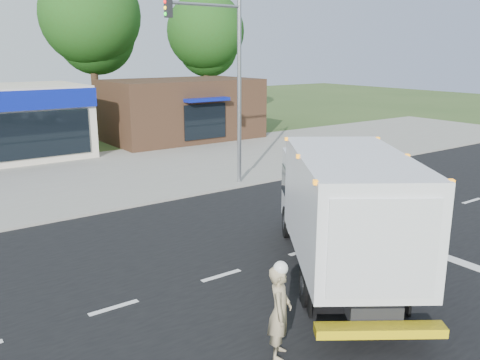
{
  "coord_description": "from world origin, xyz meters",
  "views": [
    {
      "loc": [
        -9.83,
        -10.43,
        5.8
      ],
      "look_at": [
        -0.44,
        2.73,
        1.7
      ],
      "focal_mm": 38.0,
      "sensor_mm": 36.0,
      "label": 1
    }
  ],
  "objects": [
    {
      "name": "ground",
      "position": [
        0.0,
        0.0,
        0.0
      ],
      "size": [
        120.0,
        120.0,
        0.0
      ],
      "primitive_type": "plane",
      "color": "#385123",
      "rests_on": "ground"
    },
    {
      "name": "road_asphalt",
      "position": [
        0.0,
        0.0,
        0.0
      ],
      "size": [
        60.0,
        14.0,
        0.02
      ],
      "primitive_type": "cube",
      "color": "black",
      "rests_on": "ground"
    },
    {
      "name": "sidewalk",
      "position": [
        0.0,
        8.2,
        0.06
      ],
      "size": [
        60.0,
        2.4,
        0.12
      ],
      "primitive_type": "cube",
      "color": "gray",
      "rests_on": "ground"
    },
    {
      "name": "parking_apron",
      "position": [
        0.0,
        14.0,
        0.01
      ],
      "size": [
        60.0,
        9.0,
        0.02
      ],
      "primitive_type": "cube",
      "color": "gray",
      "rests_on": "ground"
    },
    {
      "name": "lane_markings",
      "position": [
        1.35,
        -1.35,
        0.02
      ],
      "size": [
        55.2,
        7.0,
        0.01
      ],
      "color": "silver",
      "rests_on": "road_asphalt"
    },
    {
      "name": "ems_box_truck",
      "position": [
        -0.44,
        -1.79,
        2.0
      ],
      "size": [
        6.39,
        7.83,
        3.47
      ],
      "rotation": [
        0.0,
        0.0,
        0.97
      ],
      "color": "black",
      "rests_on": "ground"
    },
    {
      "name": "emergency_worker",
      "position": [
        -4.09,
        -3.69,
        0.97
      ],
      "size": [
        0.8,
        0.8,
        1.99
      ],
      "rotation": [
        0.0,
        0.0,
        0.79
      ],
      "color": "tan",
      "rests_on": "ground"
    },
    {
      "name": "brown_storefront",
      "position": [
        7.0,
        19.98,
        2.0
      ],
      "size": [
        10.0,
        6.7,
        4.0
      ],
      "color": "#382316",
      "rests_on": "ground"
    },
    {
      "name": "traffic_signal_pole",
      "position": [
        2.35,
        7.6,
        4.92
      ],
      "size": [
        3.51,
        0.25,
        8.0
      ],
      "color": "gray",
      "rests_on": "ground"
    },
    {
      "name": "background_trees",
      "position": [
        -0.85,
        28.16,
        7.38
      ],
      "size": [
        36.77,
        7.39,
        12.1
      ],
      "color": "#332114",
      "rests_on": "ground"
    }
  ]
}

